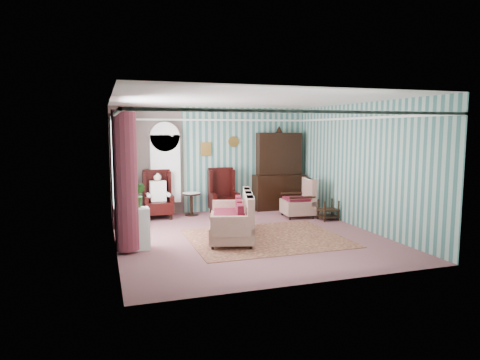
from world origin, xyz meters
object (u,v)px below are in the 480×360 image
object	(u,v)px
round_side_table	(191,204)
nest_table	(328,210)
dresser_hutch	(279,168)
plant_stand	(135,229)
floral_armchair	(298,200)
coffee_table	(229,226)
sofa	(231,215)
wingback_right	(223,192)
wingback_left	(158,195)
seated_woman	(158,196)
bookcase	(165,174)

from	to	relation	value
round_side_table	nest_table	size ratio (longest dim) A/B	1.11
dresser_hutch	plant_stand	xyz separation A→B (m)	(-4.30, -3.02, -0.78)
floral_armchair	coffee_table	bearing A→B (deg)	125.23
sofa	wingback_right	bearing A→B (deg)	3.42
wingback_right	round_side_table	size ratio (longest dim) A/B	2.08
sofa	wingback_left	bearing A→B (deg)	41.40
wingback_left	floral_armchair	world-z (taller)	wingback_left
sofa	coffee_table	size ratio (longest dim) A/B	2.37
plant_stand	dresser_hutch	bearing A→B (deg)	35.08
wingback_right	seated_woman	xyz separation A→B (m)	(-1.75, 0.00, -0.04)
seated_woman	nest_table	world-z (taller)	seated_woman
round_side_table	plant_stand	distance (m)	3.36
bookcase	floral_armchair	size ratio (longest dim) A/B	2.51
wingback_right	sofa	size ratio (longest dim) A/B	0.63
round_side_table	plant_stand	bearing A→B (deg)	-120.38
bookcase	wingback_left	size ratio (longest dim) A/B	1.79
wingback_left	wingback_right	world-z (taller)	same
wingback_left	plant_stand	xyz separation A→B (m)	(-0.80, -2.75, -0.22)
wingback_left	round_side_table	xyz separation A→B (m)	(0.90, 0.15, -0.33)
wingback_left	sofa	world-z (taller)	wingback_left
wingback_right	plant_stand	xyz separation A→B (m)	(-2.55, -2.75, -0.22)
seated_woman	sofa	world-z (taller)	seated_woman
bookcase	wingback_right	distance (m)	1.63
bookcase	sofa	xyz separation A→B (m)	(0.95, -2.89, -0.63)
dresser_hutch	nest_table	bearing A→B (deg)	-72.61
wingback_left	floral_armchair	bearing A→B (deg)	-15.19
plant_stand	floral_armchair	xyz separation A→B (m)	(4.30, 1.80, 0.05)
floral_armchair	sofa	bearing A→B (deg)	129.90
seated_woman	sofa	xyz separation A→B (m)	(1.20, -2.50, -0.10)
wingback_left	sofa	xyz separation A→B (m)	(1.20, -2.50, -0.14)
seated_woman	coffee_table	distance (m)	2.58
seated_woman	plant_stand	size ratio (longest dim) A/B	1.47
dresser_hutch	sofa	world-z (taller)	dresser_hutch
dresser_hutch	floral_armchair	bearing A→B (deg)	-90.00
wingback_right	coffee_table	size ratio (longest dim) A/B	1.50
nest_table	wingback_right	bearing A→B (deg)	146.25
sofa	coffee_table	xyz separation A→B (m)	(0.05, 0.29, -0.30)
round_side_table	nest_table	bearing A→B (deg)	-28.20
seated_woman	coffee_table	world-z (taller)	seated_woman
wingback_right	coffee_table	distance (m)	2.31
wingback_left	plant_stand	world-z (taller)	wingback_left
seated_woman	coffee_table	size ratio (longest dim) A/B	1.41
wingback_left	sofa	bearing A→B (deg)	-64.40
wingback_left	floral_armchair	xyz separation A→B (m)	(3.50, -0.95, -0.18)
sofa	floral_armchair	distance (m)	2.78
coffee_table	wingback_right	bearing A→B (deg)	77.39
seated_woman	nest_table	xyz separation A→B (m)	(4.07, -1.55, -0.32)
bookcase	floral_armchair	xyz separation A→B (m)	(3.25, -1.34, -0.67)
dresser_hutch	bookcase	bearing A→B (deg)	177.89
wingback_left	round_side_table	size ratio (longest dim) A/B	2.08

